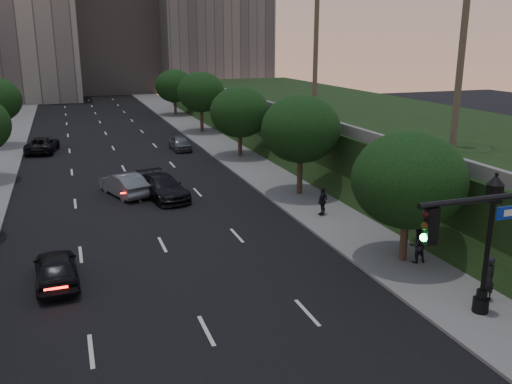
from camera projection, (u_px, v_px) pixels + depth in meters
name	position (u px, v px, depth m)	size (l,w,h in m)	color
road_surface	(126.00, 174.00, 42.22)	(16.00, 140.00, 0.02)	black
sidewalk_right	(250.00, 164.00, 45.49)	(4.50, 140.00, 0.15)	slate
embankment	(386.00, 137.00, 46.92)	(18.00, 90.00, 4.00)	black
parapet_wall	(297.00, 114.00, 43.55)	(0.35, 90.00, 0.70)	slate
office_block_mid	(111.00, 24.00, 105.92)	(22.00, 18.00, 26.00)	gray
tree_right_a	(409.00, 180.00, 24.47)	(5.20, 5.20, 6.24)	#38281C
tree_right_b	(301.00, 129.00, 35.22)	(5.20, 5.20, 6.74)	#38281C
tree_right_c	(240.00, 112.00, 47.15)	(5.20, 5.20, 6.24)	#38281C
tree_right_d	(201.00, 92.00, 59.72)	(5.20, 5.20, 6.74)	#38281C
tree_right_e	(174.00, 86.00, 73.46)	(5.20, 5.20, 6.24)	#38281C
street_lamp	(487.00, 251.00, 19.96)	(0.64, 0.64, 5.62)	black
sedan_near_left	(56.00, 268.00, 23.11)	(1.74, 4.34, 1.48)	black
sedan_mid_left	(124.00, 184.00, 36.29)	(1.64, 4.71, 1.55)	slate
sedan_far_left	(42.00, 145.00, 50.17)	(2.41, 5.24, 1.46)	black
sedan_near_right	(163.00, 187.00, 35.57)	(2.17, 5.33, 1.55)	black
sedan_far_right	(180.00, 143.00, 51.26)	(1.64, 4.09, 1.39)	#56585D
pedestrian_a	(488.00, 278.00, 21.32)	(0.68, 0.45, 1.86)	black
pedestrian_b	(417.00, 245.00, 24.99)	(0.82, 0.64, 1.69)	black
pedestrian_c	(323.00, 201.00, 31.77)	(0.98, 0.41, 1.68)	black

